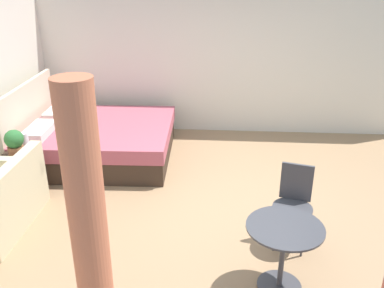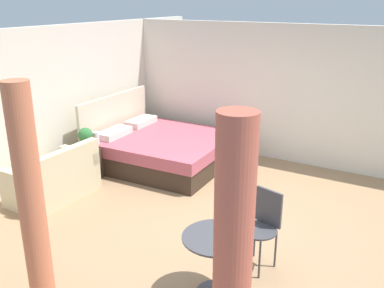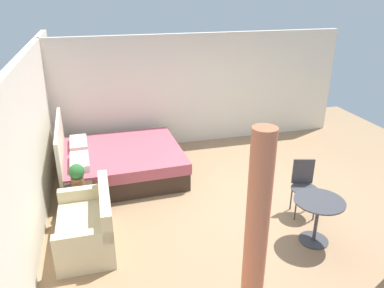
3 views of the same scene
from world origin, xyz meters
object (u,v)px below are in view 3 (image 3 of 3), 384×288
(cafe_chair_near_window, at_px, (304,182))
(bed, at_px, (119,162))
(potted_plant, at_px, (77,174))
(couch, at_px, (88,226))
(nightstand, at_px, (80,196))
(balcony_table, at_px, (318,213))
(vase, at_px, (79,172))

(cafe_chair_near_window, bearing_deg, bed, 53.63)
(potted_plant, xyz_separation_m, cafe_chair_near_window, (-0.89, -3.50, -0.16))
(couch, distance_m, potted_plant, 0.96)
(nightstand, bearing_deg, cafe_chair_near_window, -105.83)
(balcony_table, xyz_separation_m, cafe_chair_near_window, (0.75, -0.21, 0.07))
(potted_plant, height_order, cafe_chair_near_window, cafe_chair_near_window)
(balcony_table, distance_m, cafe_chair_near_window, 0.78)
(bed, relative_size, balcony_table, 3.25)
(couch, distance_m, vase, 1.13)
(bed, bearing_deg, potted_plant, 147.70)
(nightstand, height_order, potted_plant, potted_plant)
(couch, height_order, vase, couch)
(bed, height_order, balcony_table, bed)
(couch, xyz_separation_m, vase, (1.07, 0.10, 0.35))
(potted_plant, bearing_deg, bed, -32.30)
(cafe_chair_near_window, bearing_deg, vase, 72.25)
(bed, xyz_separation_m, cafe_chair_near_window, (-2.04, -2.77, 0.25))
(couch, relative_size, cafe_chair_near_window, 1.44)
(vase, distance_m, cafe_chair_near_window, 3.65)
(bed, height_order, vase, bed)
(nightstand, height_order, vase, vase)
(bed, distance_m, vase, 1.21)
(vase, height_order, balcony_table, vase)
(couch, bearing_deg, bed, -16.84)
(balcony_table, bearing_deg, nightstand, 62.20)
(nightstand, bearing_deg, potted_plant, -177.90)
(bed, distance_m, potted_plant, 1.42)
(potted_plant, bearing_deg, nightstand, 2.10)
(potted_plant, xyz_separation_m, balcony_table, (-1.64, -3.30, -0.24))
(cafe_chair_near_window, bearing_deg, balcony_table, 164.53)
(balcony_table, relative_size, cafe_chair_near_window, 0.78)
(potted_plant, xyz_separation_m, vase, (0.22, -0.02, -0.08))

